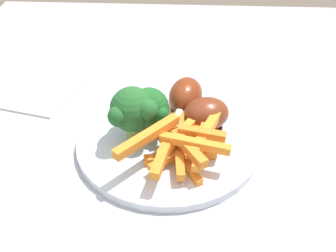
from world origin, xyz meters
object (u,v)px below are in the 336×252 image
(dining_table, at_px, (159,186))
(broccoli_floret_front, at_px, (149,108))
(broccoli_floret_middle, at_px, (135,110))
(chicken_drumstick_far, at_px, (203,115))
(dinner_plate, at_px, (168,141))
(carrot_fries_pile, at_px, (182,144))
(chicken_drumstick_near, at_px, (185,98))

(dining_table, height_order, broccoli_floret_front, broccoli_floret_front)
(broccoli_floret_middle, bearing_deg, broccoli_floret_front, 132.01)
(dining_table, bearing_deg, chicken_drumstick_far, 93.40)
(dinner_plate, distance_m, broccoli_floret_front, 0.05)
(carrot_fries_pile, xyz_separation_m, chicken_drumstick_far, (-0.07, 0.03, -0.00))
(dinner_plate, relative_size, broccoli_floret_front, 3.65)
(dining_table, height_order, carrot_fries_pile, carrot_fries_pile)
(dinner_plate, distance_m, broccoli_floret_middle, 0.07)
(dining_table, bearing_deg, dinner_plate, 36.48)
(dining_table, xyz_separation_m, chicken_drumstick_far, (-0.00, 0.06, 0.14))
(dining_table, relative_size, broccoli_floret_front, 14.42)
(broccoli_floret_middle, xyz_separation_m, carrot_fries_pile, (0.04, 0.06, -0.02))
(broccoli_floret_middle, xyz_separation_m, chicken_drumstick_near, (-0.07, 0.07, -0.02))
(dinner_plate, bearing_deg, chicken_drumstick_near, 160.79)
(chicken_drumstick_far, bearing_deg, broccoli_floret_middle, -72.34)
(carrot_fries_pile, bearing_deg, broccoli_floret_middle, -121.38)
(carrot_fries_pile, bearing_deg, chicken_drumstick_far, 157.73)
(broccoli_floret_front, relative_size, broccoli_floret_middle, 0.88)
(chicken_drumstick_far, bearing_deg, dining_table, -86.60)
(broccoli_floret_middle, bearing_deg, dining_table, 132.38)
(carrot_fries_pile, distance_m, chicken_drumstick_near, 0.10)
(broccoli_floret_middle, bearing_deg, carrot_fries_pile, 58.62)
(broccoli_floret_middle, bearing_deg, chicken_drumstick_near, 134.94)
(broccoli_floret_front, height_order, carrot_fries_pile, broccoli_floret_front)
(broccoli_floret_front, bearing_deg, dinner_plate, 64.48)
(dining_table, height_order, chicken_drumstick_near, chicken_drumstick_near)
(dining_table, height_order, broccoli_floret_middle, broccoli_floret_middle)
(chicken_drumstick_near, xyz_separation_m, chicken_drumstick_far, (0.04, 0.03, -0.00))
(dining_table, xyz_separation_m, broccoli_floret_middle, (0.03, -0.03, 0.17))
(dinner_plate, xyz_separation_m, chicken_drumstick_far, (-0.03, 0.05, 0.03))
(dinner_plate, distance_m, chicken_drumstick_near, 0.07)
(dining_table, xyz_separation_m, broccoli_floret_front, (0.01, -0.01, 0.16))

